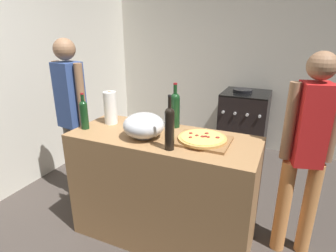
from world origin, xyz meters
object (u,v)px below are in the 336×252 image
object	(u,v)px
wine_bottle_clear	(84,113)
person_in_stripes	(72,113)
paper_towel_roll	(110,108)
pizza	(202,138)
stove	(243,124)
mixing_bowl	(144,125)
person_in_red	(307,149)
wine_bottle_green	(175,108)
wine_bottle_amber	(170,127)

from	to	relation	value
wine_bottle_clear	person_in_stripes	xyz separation A→B (m)	(-0.39, 0.28, -0.12)
paper_towel_roll	pizza	bearing A→B (deg)	-5.38
stove	mixing_bowl	bearing A→B (deg)	-102.63
wine_bottle_clear	stove	xyz separation A→B (m)	(0.99, 2.05, -0.61)
mixing_bowl	person_in_stripes	xyz separation A→B (m)	(-0.93, 0.25, -0.08)
stove	paper_towel_roll	bearing A→B (deg)	-115.34
pizza	stove	xyz separation A→B (m)	(0.01, 1.93, -0.51)
person_in_red	wine_bottle_clear	bearing A→B (deg)	-167.41
wine_bottle_clear	wine_bottle_green	distance (m)	0.75
mixing_bowl	paper_towel_roll	xyz separation A→B (m)	(-0.42, 0.17, 0.04)
wine_bottle_clear	person_in_stripes	bearing A→B (deg)	144.82
person_in_red	pizza	bearing A→B (deg)	-160.08
wine_bottle_amber	person_in_red	distance (m)	1.02
mixing_bowl	wine_bottle_amber	world-z (taller)	wine_bottle_amber
wine_bottle_amber	person_in_red	xyz separation A→B (m)	(0.88, 0.47, -0.19)
pizza	person_in_red	xyz separation A→B (m)	(0.71, 0.26, -0.06)
wine_bottle_amber	person_in_stripes	xyz separation A→B (m)	(-1.20, 0.37, -0.15)
paper_towel_roll	wine_bottle_clear	distance (m)	0.23
wine_bottle_clear	wine_bottle_amber	size ratio (longest dim) A/B	0.78
pizza	paper_towel_roll	size ratio (longest dim) A/B	1.26
paper_towel_roll	person_in_stripes	size ratio (longest dim) A/B	0.17
stove	person_in_stripes	size ratio (longest dim) A/B	0.58
mixing_bowl	person_in_red	distance (m)	1.20
pizza	mixing_bowl	bearing A→B (deg)	-168.15
paper_towel_roll	wine_bottle_amber	xyz separation A→B (m)	(0.69, -0.29, 0.02)
pizza	wine_bottle_green	size ratio (longest dim) A/B	0.95
mixing_bowl	stove	size ratio (longest dim) A/B	0.33
paper_towel_roll	person_in_stripes	xyz separation A→B (m)	(-0.51, 0.08, -0.13)
mixing_bowl	person_in_red	bearing A→B (deg)	16.92
wine_bottle_amber	person_in_red	world-z (taller)	person_in_red
wine_bottle_clear	wine_bottle_amber	distance (m)	0.81
pizza	person_in_stripes	world-z (taller)	person_in_stripes
wine_bottle_green	wine_bottle_amber	bearing A→B (deg)	-72.03
pizza	person_in_red	bearing A→B (deg)	19.92
paper_towel_roll	wine_bottle_clear	world-z (taller)	wine_bottle_clear
pizza	wine_bottle_green	world-z (taller)	wine_bottle_green
wine_bottle_clear	wine_bottle_green	size ratio (longest dim) A/B	0.81
wine_bottle_clear	person_in_red	xyz separation A→B (m)	(1.69, 0.38, -0.16)
mixing_bowl	stove	distance (m)	2.15
paper_towel_roll	person_in_red	bearing A→B (deg)	6.41
wine_bottle_clear	stove	world-z (taller)	wine_bottle_clear
pizza	wine_bottle_amber	bearing A→B (deg)	-128.53
pizza	paper_towel_roll	world-z (taller)	paper_towel_roll
mixing_bowl	wine_bottle_amber	size ratio (longest dim) A/B	0.82
wine_bottle_green	person_in_stripes	distance (m)	1.07
wine_bottle_amber	person_in_stripes	size ratio (longest dim) A/B	0.23
mixing_bowl	paper_towel_roll	bearing A→B (deg)	157.73
wine_bottle_green	stove	bearing A→B (deg)	79.15
pizza	wine_bottle_clear	distance (m)	0.99
wine_bottle_clear	wine_bottle_green	xyz separation A→B (m)	(0.67, 0.34, 0.03)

